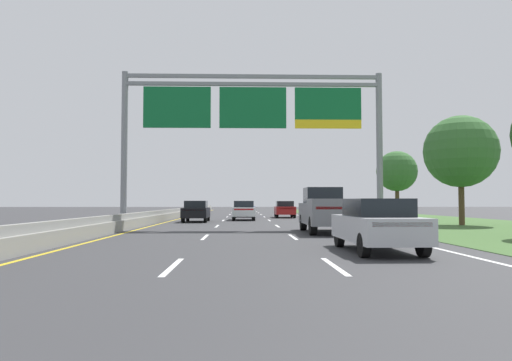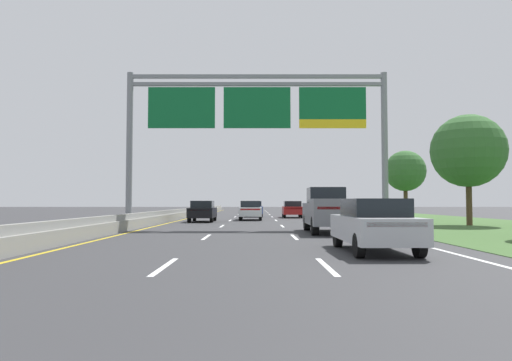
{
  "view_description": "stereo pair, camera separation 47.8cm",
  "coord_description": "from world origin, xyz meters",
  "px_view_note": "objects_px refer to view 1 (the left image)",
  "views": [
    {
      "loc": [
        -0.24,
        -0.27,
        1.47
      ],
      "look_at": [
        0.24,
        17.46,
        2.29
      ],
      "focal_mm": 32.87,
      "sensor_mm": 36.0,
      "label": 1
    },
    {
      "loc": [
        0.24,
        -0.27,
        1.47
      ],
      "look_at": [
        0.24,
        17.46,
        2.29
      ],
      "focal_mm": 32.87,
      "sensor_mm": 36.0,
      "label": 2
    }
  ],
  "objects_px": {
    "overhead_sign_gantry": "(253,116)",
    "car_red_right_lane_sedan": "(285,209)",
    "roadside_tree_far": "(397,171)",
    "car_silver_right_lane_sedan": "(377,224)",
    "car_white_centre_lane_sedan": "(244,210)",
    "roadside_tree_mid": "(460,152)",
    "pickup_truck_grey": "(325,210)",
    "car_blue_centre_lane_sedan": "(246,209)",
    "car_black_left_lane_sedan": "(196,211)"
  },
  "relations": [
    {
      "from": "car_blue_centre_lane_sedan",
      "to": "roadside_tree_far",
      "type": "distance_m",
      "value": 15.04
    },
    {
      "from": "car_black_left_lane_sedan",
      "to": "car_blue_centre_lane_sedan",
      "type": "xyz_separation_m",
      "value": [
        3.76,
        11.92,
        0.0
      ]
    },
    {
      "from": "car_blue_centre_lane_sedan",
      "to": "roadside_tree_mid",
      "type": "height_order",
      "value": "roadside_tree_mid"
    },
    {
      "from": "car_black_left_lane_sedan",
      "to": "car_white_centre_lane_sedan",
      "type": "bearing_deg",
      "value": -46.6
    },
    {
      "from": "pickup_truck_grey",
      "to": "overhead_sign_gantry",
      "type": "bearing_deg",
      "value": 40.62
    },
    {
      "from": "car_black_left_lane_sedan",
      "to": "car_white_centre_lane_sedan",
      "type": "height_order",
      "value": "same"
    },
    {
      "from": "car_red_right_lane_sedan",
      "to": "car_blue_centre_lane_sedan",
      "type": "relative_size",
      "value": 1.01
    },
    {
      "from": "car_silver_right_lane_sedan",
      "to": "car_black_left_lane_sedan",
      "type": "distance_m",
      "value": 22.62
    },
    {
      "from": "pickup_truck_grey",
      "to": "car_silver_right_lane_sedan",
      "type": "height_order",
      "value": "pickup_truck_grey"
    },
    {
      "from": "car_silver_right_lane_sedan",
      "to": "roadside_tree_far",
      "type": "relative_size",
      "value": 0.73
    },
    {
      "from": "overhead_sign_gantry",
      "to": "roadside_tree_mid",
      "type": "bearing_deg",
      "value": 11.78
    },
    {
      "from": "overhead_sign_gantry",
      "to": "car_silver_right_lane_sedan",
      "type": "bearing_deg",
      "value": -75.06
    },
    {
      "from": "car_red_right_lane_sedan",
      "to": "roadside_tree_mid",
      "type": "bearing_deg",
      "value": -145.57
    },
    {
      "from": "roadside_tree_far",
      "to": "car_black_left_lane_sedan",
      "type": "bearing_deg",
      "value": -160.15
    },
    {
      "from": "overhead_sign_gantry",
      "to": "car_black_left_lane_sedan",
      "type": "height_order",
      "value": "overhead_sign_gantry"
    },
    {
      "from": "overhead_sign_gantry",
      "to": "car_blue_centre_lane_sedan",
      "type": "height_order",
      "value": "overhead_sign_gantry"
    },
    {
      "from": "pickup_truck_grey",
      "to": "car_red_right_lane_sedan",
      "type": "relative_size",
      "value": 1.22
    },
    {
      "from": "car_black_left_lane_sedan",
      "to": "car_red_right_lane_sedan",
      "type": "bearing_deg",
      "value": -38.81
    },
    {
      "from": "car_silver_right_lane_sedan",
      "to": "roadside_tree_far",
      "type": "distance_m",
      "value": 29.44
    },
    {
      "from": "overhead_sign_gantry",
      "to": "car_red_right_lane_sedan",
      "type": "bearing_deg",
      "value": 79.24
    },
    {
      "from": "car_white_centre_lane_sedan",
      "to": "roadside_tree_mid",
      "type": "distance_m",
      "value": 17.06
    },
    {
      "from": "roadside_tree_mid",
      "to": "roadside_tree_far",
      "type": "xyz_separation_m",
      "value": [
        -0.18,
        11.92,
        -0.49
      ]
    },
    {
      "from": "car_white_centre_lane_sedan",
      "to": "roadside_tree_mid",
      "type": "bearing_deg",
      "value": -123.31
    },
    {
      "from": "car_silver_right_lane_sedan",
      "to": "car_red_right_lane_sedan",
      "type": "distance_m",
      "value": 30.76
    },
    {
      "from": "car_red_right_lane_sedan",
      "to": "roadside_tree_far",
      "type": "distance_m",
      "value": 10.85
    },
    {
      "from": "pickup_truck_grey",
      "to": "roadside_tree_mid",
      "type": "distance_m",
      "value": 12.63
    },
    {
      "from": "overhead_sign_gantry",
      "to": "car_red_right_lane_sedan",
      "type": "distance_m",
      "value": 19.07
    },
    {
      "from": "car_blue_centre_lane_sedan",
      "to": "roadside_tree_mid",
      "type": "xyz_separation_m",
      "value": [
        13.69,
        -17.61,
        3.89
      ]
    },
    {
      "from": "car_silver_right_lane_sedan",
      "to": "car_white_centre_lane_sedan",
      "type": "height_order",
      "value": "same"
    },
    {
      "from": "overhead_sign_gantry",
      "to": "car_red_right_lane_sedan",
      "type": "xyz_separation_m",
      "value": [
        3.4,
        17.91,
        -5.6
      ]
    },
    {
      "from": "roadside_tree_mid",
      "to": "car_silver_right_lane_sedan",
      "type": "bearing_deg",
      "value": -122.45
    },
    {
      "from": "car_white_centre_lane_sedan",
      "to": "car_silver_right_lane_sedan",
      "type": "bearing_deg",
      "value": -171.02
    },
    {
      "from": "car_black_left_lane_sedan",
      "to": "roadside_tree_far",
      "type": "xyz_separation_m",
      "value": [
        17.26,
        6.23,
        3.4
      ]
    },
    {
      "from": "pickup_truck_grey",
      "to": "car_silver_right_lane_sedan",
      "type": "distance_m",
      "value": 8.78
    },
    {
      "from": "pickup_truck_grey",
      "to": "car_black_left_lane_sedan",
      "type": "distance_m",
      "value": 14.63
    },
    {
      "from": "overhead_sign_gantry",
      "to": "car_blue_centre_lane_sedan",
      "type": "xyz_separation_m",
      "value": [
        -0.31,
        20.4,
        -5.6
      ]
    },
    {
      "from": "car_blue_centre_lane_sedan",
      "to": "roadside_tree_mid",
      "type": "relative_size",
      "value": 0.63
    },
    {
      "from": "car_blue_centre_lane_sedan",
      "to": "roadside_tree_far",
      "type": "relative_size",
      "value": 0.73
    },
    {
      "from": "overhead_sign_gantry",
      "to": "roadside_tree_far",
      "type": "relative_size",
      "value": 2.49
    },
    {
      "from": "pickup_truck_grey",
      "to": "car_blue_centre_lane_sedan",
      "type": "relative_size",
      "value": 1.23
    },
    {
      "from": "roadside_tree_mid",
      "to": "car_white_centre_lane_sedan",
      "type": "bearing_deg",
      "value": 146.77
    },
    {
      "from": "overhead_sign_gantry",
      "to": "car_red_right_lane_sedan",
      "type": "relative_size",
      "value": 3.4
    },
    {
      "from": "car_black_left_lane_sedan",
      "to": "car_red_right_lane_sedan",
      "type": "distance_m",
      "value": 12.03
    },
    {
      "from": "car_white_centre_lane_sedan",
      "to": "roadside_tree_far",
      "type": "xyz_separation_m",
      "value": [
        13.71,
        2.82,
        3.4
      ]
    },
    {
      "from": "car_white_centre_lane_sedan",
      "to": "roadside_tree_mid",
      "type": "relative_size",
      "value": 0.63
    },
    {
      "from": "car_white_centre_lane_sedan",
      "to": "car_blue_centre_lane_sedan",
      "type": "xyz_separation_m",
      "value": [
        0.2,
        8.51,
        0.0
      ]
    },
    {
      "from": "car_white_centre_lane_sedan",
      "to": "car_blue_centre_lane_sedan",
      "type": "bearing_deg",
      "value": -1.45
    },
    {
      "from": "car_silver_right_lane_sedan",
      "to": "roadside_tree_far",
      "type": "xyz_separation_m",
      "value": [
        9.76,
        27.57,
        3.4
      ]
    },
    {
      "from": "pickup_truck_grey",
      "to": "roadside_tree_mid",
      "type": "height_order",
      "value": "roadside_tree_mid"
    },
    {
      "from": "pickup_truck_grey",
      "to": "car_white_centre_lane_sedan",
      "type": "bearing_deg",
      "value": 14.51
    }
  ]
}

